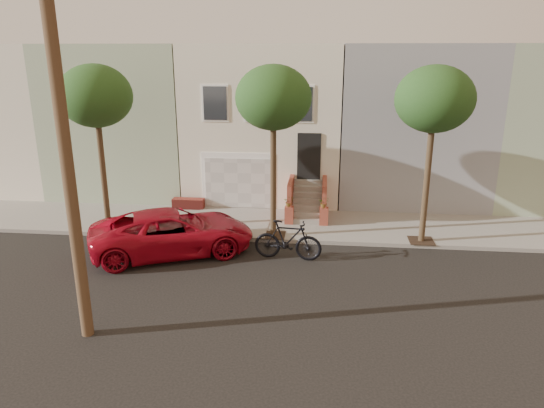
# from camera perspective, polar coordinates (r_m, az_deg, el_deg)

# --- Properties ---
(ground) EXTENTS (90.00, 90.00, 0.00)m
(ground) POSITION_cam_1_polar(r_m,az_deg,el_deg) (15.60, -5.03, -9.03)
(ground) COLOR black
(ground) RESTS_ON ground
(sidewalk) EXTENTS (40.00, 3.70, 0.15)m
(sidewalk) POSITION_cam_1_polar(r_m,az_deg,el_deg) (20.44, -2.24, -2.26)
(sidewalk) COLOR gray
(sidewalk) RESTS_ON ground
(house_row) EXTENTS (33.10, 11.70, 7.00)m
(house_row) POSITION_cam_1_polar(r_m,az_deg,el_deg) (25.27, -0.45, 9.85)
(house_row) COLOR beige
(house_row) RESTS_ON sidewalk
(tree_left) EXTENTS (2.70, 2.57, 6.30)m
(tree_left) POSITION_cam_1_polar(r_m,az_deg,el_deg) (19.54, -19.59, 11.48)
(tree_left) COLOR #2D2116
(tree_left) RESTS_ON sidewalk
(tree_mid) EXTENTS (2.70, 2.57, 6.30)m
(tree_mid) POSITION_cam_1_polar(r_m,az_deg,el_deg) (17.78, 0.15, 11.97)
(tree_mid) COLOR #2D2116
(tree_mid) RESTS_ON sidewalk
(tree_right) EXTENTS (2.70, 2.57, 6.30)m
(tree_right) POSITION_cam_1_polar(r_m,az_deg,el_deg) (18.08, 18.13, 11.23)
(tree_right) COLOR #2D2116
(tree_right) RESTS_ON sidewalk
(pickup_truck) EXTENTS (6.19, 4.55, 1.56)m
(pickup_truck) POSITION_cam_1_polar(r_m,az_deg,el_deg) (17.80, -11.32, -3.18)
(pickup_truck) COLOR #A40A1C
(pickup_truck) RESTS_ON ground
(motorcycle) EXTENTS (2.37, 0.87, 1.40)m
(motorcycle) POSITION_cam_1_polar(r_m,az_deg,el_deg) (16.98, 1.83, -4.15)
(motorcycle) COLOR black
(motorcycle) RESTS_ON ground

